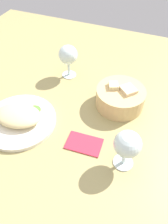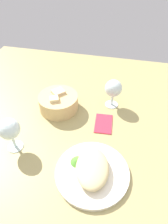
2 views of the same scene
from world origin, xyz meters
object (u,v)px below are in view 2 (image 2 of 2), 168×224
at_px(bread_basket, 58,102).
at_px(folded_napkin, 104,123).
at_px(wine_glass_near, 113,89).
at_px(plate, 92,172).
at_px(wine_glass_far, 9,130).

height_order(bread_basket, folded_napkin, bread_basket).
distance_m(wine_glass_near, folded_napkin, 0.16).
xyz_separation_m(plate, bread_basket, (0.29, 0.21, 0.03)).
bearing_deg(folded_napkin, bread_basket, 71.51).
distance_m(plate, bread_basket, 0.36).
bearing_deg(bread_basket, wine_glass_near, -71.80).
relative_size(plate, folded_napkin, 2.22).
height_order(plate, wine_glass_near, wine_glass_near).
relative_size(plate, wine_glass_far, 1.80).
distance_m(plate, wine_glass_far, 0.31).
bearing_deg(wine_glass_near, plate, 176.76).
distance_m(plate, folded_napkin, 0.24).
bearing_deg(wine_glass_near, wine_glass_far, 134.85).
bearing_deg(wine_glass_far, plate, -98.89).
bearing_deg(folded_napkin, plate, 175.32).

